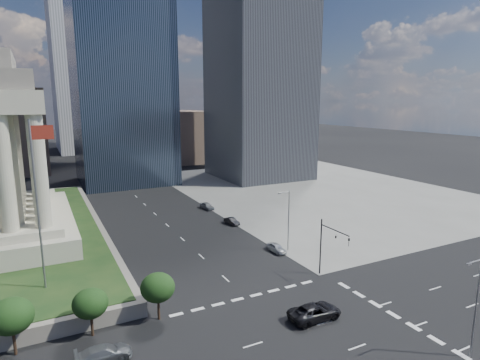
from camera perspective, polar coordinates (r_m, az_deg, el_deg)
ground at (r=130.46m, az=-17.08°, el=0.12°), size 500.00×500.00×0.00m
sidewalk_ne at (r=112.23m, az=10.70°, el=-1.31°), size 68.00×90.00×0.03m
flagpole at (r=51.58m, az=-26.78°, el=-2.08°), size 2.52×0.24×20.00m
midrise_glass at (r=123.85m, az=-16.54°, el=13.55°), size 26.00×26.00×60.00m
highrise_ne at (r=130.90m, az=2.80°, el=22.66°), size 26.00×28.00×100.00m
building_filler_ne at (r=165.92m, az=-8.17°, el=6.25°), size 20.00×30.00×20.00m
building_filler_nw at (r=156.99m, az=-30.26°, el=6.05°), size 24.00×30.00×28.00m
traffic_signal_ne at (r=55.79m, az=12.60°, el=-8.60°), size 0.30×5.74×8.00m
street_lamp_south at (r=44.29m, az=30.48°, el=-14.73°), size 2.13×0.22×10.00m
street_lamp_north at (r=64.73m, az=6.80°, el=-5.25°), size 2.13×0.22×10.00m
pickup_truck at (r=47.60m, az=10.60°, el=-17.94°), size 2.89×6.20×1.72m
suv_grey at (r=42.65m, az=-18.78°, el=-22.30°), size 5.17×2.16×1.49m
parked_sedan_near at (r=65.60m, az=5.20°, el=-9.57°), size 4.10×1.77×1.38m
parked_sedan_mid at (r=79.27m, az=-1.18°, el=-5.88°), size 4.02×1.89×1.27m
parked_sedan_far at (r=90.47m, az=-4.72°, el=-3.69°), size 4.52×2.22×1.48m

